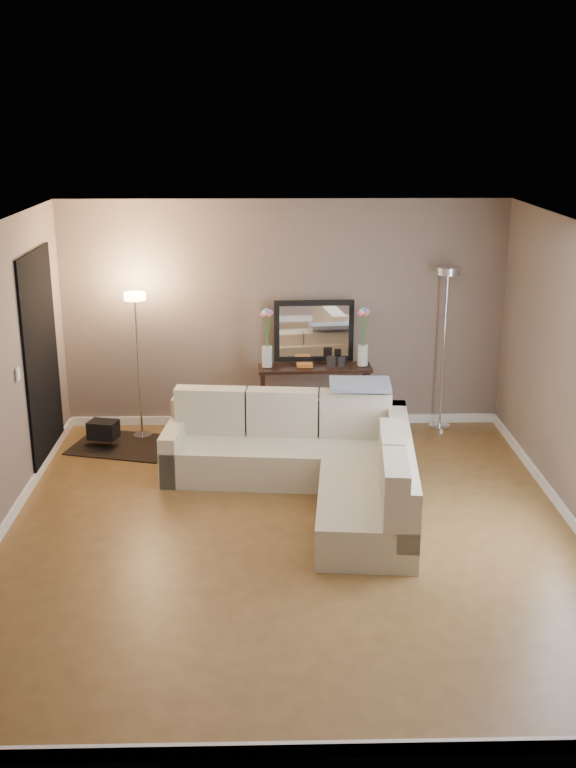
{
  "coord_description": "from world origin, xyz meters",
  "views": [
    {
      "loc": [
        -0.18,
        -6.71,
        3.47
      ],
      "look_at": [
        0.0,
        0.8,
        1.1
      ],
      "focal_mm": 40.0,
      "sensor_mm": 36.0,
      "label": 1
    }
  ],
  "objects_px": {
    "sectional_sofa": "(315,462)",
    "console_table": "(307,395)",
    "floor_lamp_unlit": "(446,316)",
    "floor_lamp_lit": "(137,337)"
  },
  "relations": [
    {
      "from": "floor_lamp_unlit",
      "to": "sectional_sofa",
      "type": "bearing_deg",
      "value": -131.7
    },
    {
      "from": "sectional_sofa",
      "to": "floor_lamp_unlit",
      "type": "bearing_deg",
      "value": 48.3
    },
    {
      "from": "sectional_sofa",
      "to": "floor_lamp_unlit",
      "type": "height_order",
      "value": "floor_lamp_unlit"
    },
    {
      "from": "floor_lamp_lit",
      "to": "floor_lamp_unlit",
      "type": "distance_m",
      "value": 3.42
    },
    {
      "from": "floor_lamp_lit",
      "to": "floor_lamp_unlit",
      "type": "relative_size",
      "value": 0.88
    },
    {
      "from": "console_table",
      "to": "floor_lamp_unlit",
      "type": "distance_m",
      "value": 1.78
    },
    {
      "from": "sectional_sofa",
      "to": "console_table",
      "type": "bearing_deg",
      "value": 89.99
    },
    {
      "from": "sectional_sofa",
      "to": "console_table",
      "type": "height_order",
      "value": "sectional_sofa"
    },
    {
      "from": "sectional_sofa",
      "to": "console_table",
      "type": "distance_m",
      "value": 1.63
    },
    {
      "from": "sectional_sofa",
      "to": "floor_lamp_unlit",
      "type": "xyz_separation_m",
      "value": [
        1.54,
        1.73,
        1.01
      ]
    }
  ]
}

